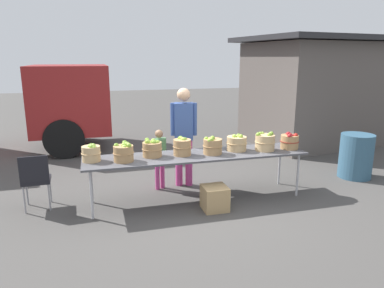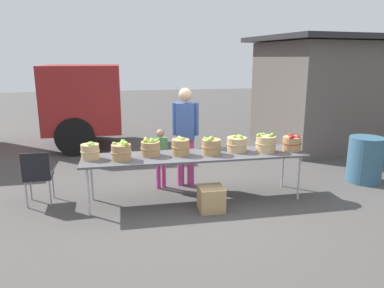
{
  "view_description": "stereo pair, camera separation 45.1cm",
  "coord_description": "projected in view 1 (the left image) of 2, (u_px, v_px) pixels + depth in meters",
  "views": [
    {
      "loc": [
        -1.53,
        -5.22,
        2.24
      ],
      "look_at": [
        0.0,
        0.3,
        0.85
      ],
      "focal_mm": 33.57,
      "sensor_mm": 36.0,
      "label": 1
    },
    {
      "loc": [
        -1.09,
        -5.32,
        2.24
      ],
      "look_at": [
        0.0,
        0.3,
        0.85
      ],
      "focal_mm": 33.57,
      "sensor_mm": 36.0,
      "label": 2
    }
  ],
  "objects": [
    {
      "name": "apple_basket_green_1",
      "position": [
        124.0,
        153.0,
        5.24
      ],
      "size": [
        0.31,
        0.31,
        0.29
      ],
      "color": "#A87F51",
      "rests_on": "market_table"
    },
    {
      "name": "trash_barrel",
      "position": [
        356.0,
        156.0,
        6.79
      ],
      "size": [
        0.61,
        0.61,
        0.84
      ],
      "primitive_type": "cylinder",
      "color": "#335972",
      "rests_on": "ground"
    },
    {
      "name": "child_customer",
      "position": [
        159.0,
        155.0,
        6.13
      ],
      "size": [
        0.26,
        0.21,
        1.05
      ],
      "rotation": [
        0.0,
        0.0,
        3.57
      ],
      "color": "#CC3F8C",
      "rests_on": "ground"
    },
    {
      "name": "folding_chair",
      "position": [
        36.0,
        177.0,
        5.3
      ],
      "size": [
        0.42,
        0.42,
        0.86
      ],
      "rotation": [
        0.0,
        0.0,
        3.19
      ],
      "color": "black",
      "rests_on": "ground"
    },
    {
      "name": "apple_basket_green_6",
      "position": [
        265.0,
        142.0,
        5.86
      ],
      "size": [
        0.33,
        0.33,
        0.31
      ],
      "color": "tan",
      "rests_on": "market_table"
    },
    {
      "name": "vendor_adult",
      "position": [
        184.0,
        129.0,
        6.22
      ],
      "size": [
        0.45,
        0.3,
        1.73
      ],
      "rotation": [
        0.0,
        0.0,
        2.9
      ],
      "color": "#CC3F8C",
      "rests_on": "ground"
    },
    {
      "name": "apple_basket_green_2",
      "position": [
        152.0,
        149.0,
        5.49
      ],
      "size": [
        0.31,
        0.31,
        0.29
      ],
      "color": "#A87F51",
      "rests_on": "market_table"
    },
    {
      "name": "apple_basket_green_4",
      "position": [
        212.0,
        146.0,
        5.64
      ],
      "size": [
        0.31,
        0.31,
        0.29
      ],
      "color": "#A87F51",
      "rests_on": "market_table"
    },
    {
      "name": "ground_plane",
      "position": [
        197.0,
        199.0,
        5.81
      ],
      "size": [
        40.0,
        40.0,
        0.0
      ],
      "primitive_type": "plane",
      "color": "#474442"
    },
    {
      "name": "produce_crate",
      "position": [
        215.0,
        198.0,
        5.38
      ],
      "size": [
        0.37,
        0.37,
        0.37
      ],
      "primitive_type": "cube",
      "color": "tan",
      "rests_on": "ground"
    },
    {
      "name": "apple_basket_green_0",
      "position": [
        91.0,
        153.0,
        5.24
      ],
      "size": [
        0.29,
        0.29,
        0.28
      ],
      "color": "tan",
      "rests_on": "market_table"
    },
    {
      "name": "apple_basket_red_0",
      "position": [
        290.0,
        141.0,
        5.97
      ],
      "size": [
        0.31,
        0.31,
        0.28
      ],
      "color": "#A87F51",
      "rests_on": "market_table"
    },
    {
      "name": "food_kiosk",
      "position": [
        312.0,
        91.0,
        9.42
      ],
      "size": [
        3.87,
        3.36,
        2.74
      ],
      "rotation": [
        0.0,
        0.0,
        0.14
      ],
      "color": "#59514C",
      "rests_on": "ground"
    },
    {
      "name": "apple_basket_green_3",
      "position": [
        182.0,
        147.0,
        5.57
      ],
      "size": [
        0.29,
        0.29,
        0.29
      ],
      "color": "#A87F51",
      "rests_on": "market_table"
    },
    {
      "name": "market_table",
      "position": [
        197.0,
        156.0,
        5.64
      ],
      "size": [
        3.5,
        0.76,
        0.75
      ],
      "color": "#4C4C51",
      "rests_on": "ground"
    },
    {
      "name": "apple_basket_green_5",
      "position": [
        237.0,
        143.0,
        5.85
      ],
      "size": [
        0.34,
        0.34,
        0.28
      ],
      "color": "tan",
      "rests_on": "market_table"
    }
  ]
}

